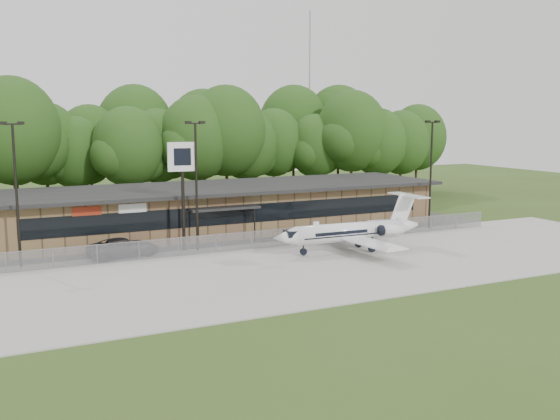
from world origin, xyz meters
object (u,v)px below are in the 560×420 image
business_jet (353,232)px  pole_sign (182,168)px  suv (124,248)px  terminal (223,208)px

business_jet → pole_sign: size_ratio=1.51×
suv → pole_sign: bearing=-98.2°
terminal → pole_sign: bearing=-130.1°
business_jet → pole_sign: 14.21m
terminal → suv: size_ratio=7.68×
pole_sign → suv: bearing=-175.0°
terminal → suv: terminal is taller
business_jet → pole_sign: (-11.90, 5.92, 5.02)m
suv → terminal: bearing=-64.7°
pole_sign → business_jet: bearing=-21.6°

